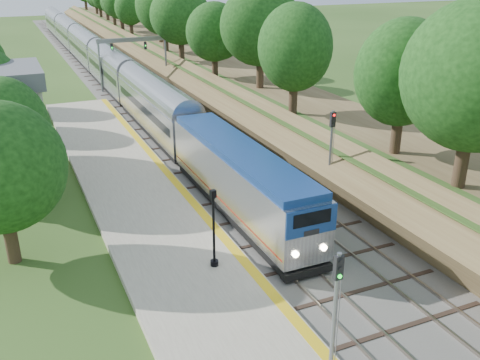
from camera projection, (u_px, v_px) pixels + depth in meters
name	position (u px, v px, depth m)	size (l,w,h in m)	color
trackbed	(123.00, 81.00, 69.30)	(9.50, 170.00, 0.28)	#4C4944
platform	(169.00, 243.00, 29.38)	(6.40, 68.00, 0.38)	gray
yellow_stripe	(217.00, 230.00, 30.38)	(0.55, 68.00, 0.01)	gold
embankment	(183.00, 62.00, 71.73)	(10.64, 170.00, 11.70)	brown
signal_gantry	(133.00, 49.00, 63.44)	(8.40, 0.38, 6.20)	slate
trees_behind_platform	(36.00, 158.00, 29.42)	(7.82, 53.32, 7.21)	#332316
train	(99.00, 61.00, 71.83)	(2.79, 111.89, 4.09)	black
lamppost_far	(214.00, 233.00, 26.19)	(0.41, 0.41, 4.13)	black
signal_platform	(335.00, 304.00, 18.39)	(0.31, 0.25, 5.27)	slate
signal_farside	(331.00, 146.00, 33.86)	(0.32, 0.26, 5.89)	slate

